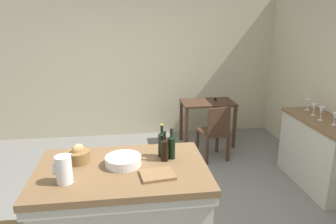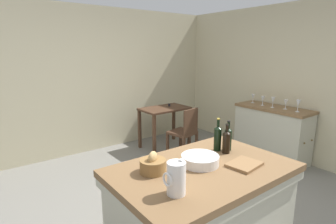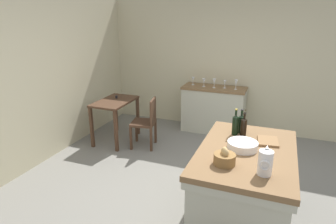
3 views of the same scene
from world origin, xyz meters
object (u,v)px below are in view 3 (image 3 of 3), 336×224
object	(u,v)px
wine_bottle_dark	(241,123)
wine_glass_right	(204,81)
side_cabinet	(213,109)
wine_bottle_green	(244,126)
island_table	(244,183)
bread_basket	(225,158)
wine_glass_far_left	(236,83)
wine_glass_far_right	(193,80)
cutting_board	(268,141)
wash_bowl	(243,145)
wine_glass_left	(225,83)
writing_desk	(115,107)
pitcher	(265,163)
wooden_chair	(146,121)
wine_glass_middle	(214,82)
wine_bottle_amber	(235,124)

from	to	relation	value
wine_bottle_dark	wine_glass_right	distance (m)	2.29
side_cabinet	wine_bottle_green	xyz separation A→B (m)	(-2.15, -0.83, 0.54)
island_table	bread_basket	xyz separation A→B (m)	(-0.39, 0.17, 0.47)
wine_glass_far_left	wine_glass_far_right	world-z (taller)	wine_glass_far_left
island_table	cutting_board	xyz separation A→B (m)	(0.30, -0.19, 0.42)
bread_basket	cutting_board	distance (m)	0.78
wash_bowl	wine_glass_right	size ratio (longest dim) A/B	2.04
wine_glass_left	bread_basket	bearing A→B (deg)	-169.20
writing_desk	cutting_board	world-z (taller)	cutting_board
pitcher	bread_basket	world-z (taller)	pitcher
wine_glass_far_left	wash_bowl	bearing A→B (deg)	-169.53
wooden_chair	wine_glass_far_right	size ratio (longest dim) A/B	5.63
wine_bottle_dark	wine_glass_far_left	distance (m)	2.09
island_table	wash_bowl	xyz separation A→B (m)	(0.01, 0.05, 0.45)
side_cabinet	wash_bowl	distance (m)	2.72
wine_glass_far_left	wine_glass_right	size ratio (longest dim) A/B	1.19
wine_bottle_green	wine_glass_right	xyz separation A→B (m)	(2.13, 1.04, 0.02)
side_cabinet	writing_desk	distance (m)	1.94
wine_glass_far_left	wine_glass_left	size ratio (longest dim) A/B	1.24
island_table	wash_bowl	distance (m)	0.45
writing_desk	wine_glass_far_right	distance (m)	1.65
wine_glass_middle	wine_glass_right	xyz separation A→B (m)	(0.03, 0.21, -0.01)
writing_desk	cutting_board	xyz separation A→B (m)	(-1.15, -2.70, 0.25)
wine_bottle_green	wine_glass_far_left	size ratio (longest dim) A/B	1.53
wine_glass_far_left	wine_glass_middle	xyz separation A→B (m)	(-0.02, 0.41, -0.01)
wine_glass_right	cutting_board	bearing A→B (deg)	-149.19
wine_glass_far_left	side_cabinet	bearing A→B (deg)	85.42
cutting_board	wine_glass_right	size ratio (longest dim) A/B	1.76
island_table	wine_glass_far_right	distance (m)	2.98
bread_basket	wine_glass_right	bearing A→B (deg)	18.27
wooden_chair	wine_glass_left	distance (m)	1.70
bread_basket	wine_bottle_dark	xyz separation A→B (m)	(0.86, -0.03, 0.06)
island_table	wine_bottle_amber	xyz separation A→B (m)	(0.38, 0.19, 0.54)
island_table	bread_basket	size ratio (longest dim) A/B	7.21
pitcher	side_cabinet	bearing A→B (deg)	20.64
wine_glass_far_left	wine_glass_middle	size ratio (longest dim) A/B	1.06
side_cabinet	wine_bottle_amber	distance (m)	2.36
wine_bottle_dark	wine_glass_middle	xyz separation A→B (m)	(2.03, 0.79, 0.03)
wine_glass_far_right	side_cabinet	bearing A→B (deg)	-94.26
wine_bottle_dark	wine_bottle_amber	world-z (taller)	wine_bottle_amber
cutting_board	wine_bottle_amber	bearing A→B (deg)	77.77
wine_bottle_amber	wine_glass_middle	distance (m)	2.23
wine_bottle_green	wine_glass_far_right	world-z (taller)	wine_bottle_green
bread_basket	wine_bottle_dark	world-z (taller)	wine_bottle_dark
pitcher	wine_bottle_green	distance (m)	0.90
wine_glass_far_left	wine_bottle_dark	bearing A→B (deg)	-169.56
wash_bowl	bread_basket	distance (m)	0.43
pitcher	wine_glass_far_left	world-z (taller)	pitcher
wine_glass_left	wine_glass_far_right	world-z (taller)	wine_glass_far_right
wine_glass_right	wine_bottle_amber	bearing A→B (deg)	-156.34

